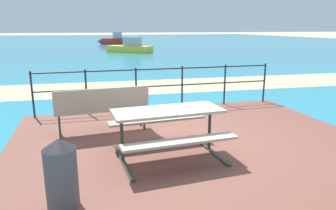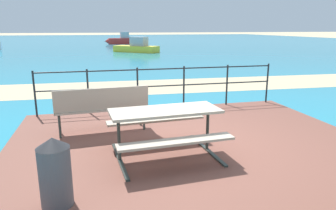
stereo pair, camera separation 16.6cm
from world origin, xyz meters
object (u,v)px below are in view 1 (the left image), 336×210
object	(u,v)px
picnic_table	(168,121)
trash_bin	(61,173)
boat_mid	(130,47)
park_bench	(102,105)
boat_far	(115,40)

from	to	relation	value
picnic_table	trash_bin	bearing A→B (deg)	-148.24
trash_bin	boat_mid	xyz separation A→B (m)	(4.19, 23.11, -0.05)
park_bench	trash_bin	xyz separation A→B (m)	(-0.62, -2.47, -0.14)
picnic_table	trash_bin	size ratio (longest dim) A/B	2.16
picnic_table	park_bench	distance (m)	1.65
boat_far	trash_bin	bearing A→B (deg)	81.14
trash_bin	boat_far	bearing A→B (deg)	83.28
trash_bin	boat_far	size ratio (longest dim) A/B	0.21
boat_far	picnic_table	bearing A→B (deg)	83.39
picnic_table	park_bench	world-z (taller)	park_bench
picnic_table	park_bench	xyz separation A→B (m)	(-0.92, 1.37, -0.02)
boat_mid	boat_far	size ratio (longest dim) A/B	0.97
park_bench	boat_far	size ratio (longest dim) A/B	0.45
trash_bin	boat_mid	world-z (taller)	boat_mid
picnic_table	boat_far	size ratio (longest dim) A/B	0.44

